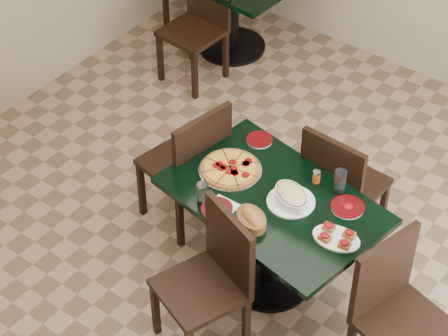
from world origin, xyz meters
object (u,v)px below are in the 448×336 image
Objects in this scene: chair_far at (339,183)px; bruschetta_platter at (337,237)px; lasagna_casserole at (291,197)px; bread_basket at (251,219)px; chair_near at (213,274)px; pepperoni_pizza at (230,169)px; main_table at (272,219)px; chair_left at (191,161)px; chair_right at (395,306)px; back_chair_near at (200,19)px.

chair_far reaches higher than bruschetta_platter.
bread_basket is (-0.08, -0.29, -0.01)m from lasagna_casserole.
chair_near reaches higher than pepperoni_pizza.
bread_basket reaches higher than main_table.
chair_left is 0.87m from bread_basket.
chair_right is at bearing 33.97° from bread_basket.
chair_left reaches higher than pepperoni_pizza.
chair_far is 3.14× the size of lasagna_casserole.
pepperoni_pizza is at bearing 47.61° from chair_far.
chair_far is at bearing 46.24° from pepperoni_pizza.
main_table is 1.48× the size of back_chair_near.
bruschetta_platter is at bearing 91.90° from chair_left.
chair_left is (-0.87, -0.44, 0.02)m from chair_far.
bread_basket is at bearing -76.88° from main_table.
bread_basket is (0.37, -0.29, 0.02)m from pepperoni_pizza.
chair_left is 1.24m from bruschetta_platter.
chair_left is (-0.73, 0.11, 0.00)m from main_table.
chair_left is at bearing 95.73° from chair_right.
chair_near is 2.47× the size of pepperoni_pizza.
lasagna_casserole is (0.46, -0.00, 0.03)m from pepperoni_pizza.
chair_far is 0.96× the size of chair_left.
main_table is 2.35m from back_chair_near.
chair_far reaches higher than main_table.
main_table is 1.40× the size of chair_left.
chair_far is 1.02× the size of back_chair_near.
chair_left is at bearing 164.09° from bruschetta_platter.
back_chair_near is (-1.94, 0.97, -0.01)m from chair_far.
bread_basket is (-0.91, -0.13, 0.23)m from chair_right.
chair_right is at bearing 15.74° from lasagna_casserole.
pepperoni_pizza is at bearing -42.85° from back_chair_near.
pepperoni_pizza is at bearing -177.13° from main_table.
lasagna_casserole is (-0.04, -0.52, 0.25)m from chair_far.
chair_near is 0.98m from chair_left.
chair_near is 0.74m from bruschetta_platter.
chair_left is at bearing 155.93° from chair_near.
lasagna_casserole is 0.39m from bruschetta_platter.
bruschetta_platter is (-0.45, 0.07, 0.21)m from chair_right.
back_chair_near is at bearing 168.74° from lasagna_casserole.
pepperoni_pizza reaches higher than main_table.
back_chair_near reaches higher than bruschetta_platter.
bruschetta_platter is (1.21, -0.17, 0.20)m from chair_left.
chair_near reaches higher than bruschetta_platter.
chair_left reaches higher than chair_far.
chair_right is at bearing -7.12° from pepperoni_pizza.
chair_far is 2.16m from back_chair_near.
chair_right is (0.93, -0.12, -0.01)m from main_table.
back_chair_near is at bearing -133.09° from chair_left.
chair_near is 3.16× the size of bruschetta_platter.
chair_left is (-1.66, 0.24, 0.01)m from chair_right.
lasagna_casserole is at bearing 92.91° from chair_right.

